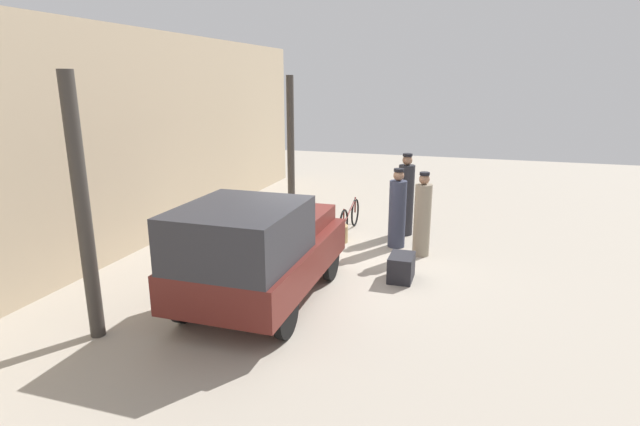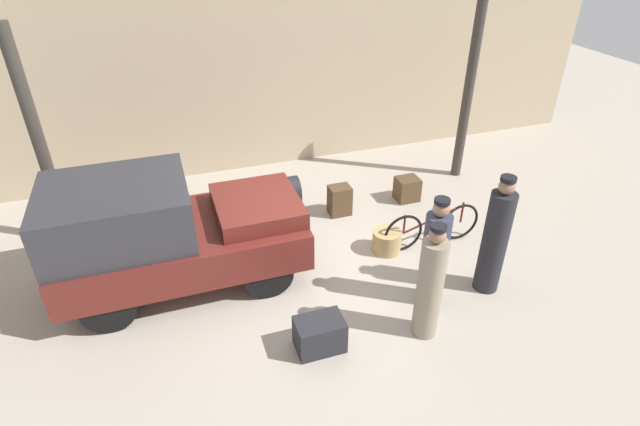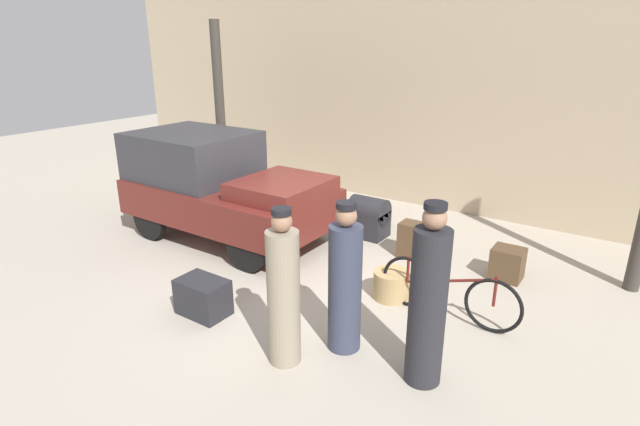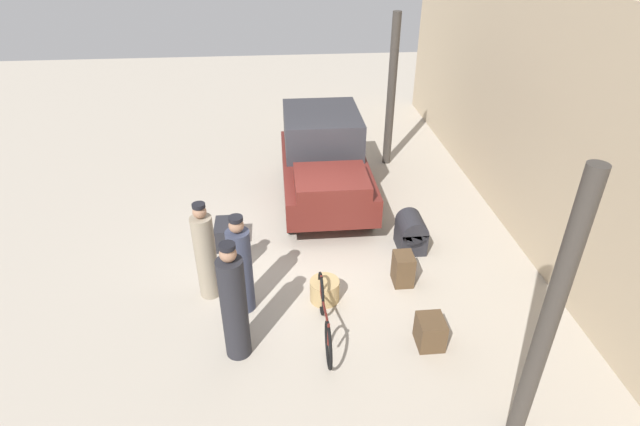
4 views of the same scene
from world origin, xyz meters
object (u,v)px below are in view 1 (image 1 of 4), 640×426
object	(u,v)px
wicker_basket	(337,234)
conductor_in_dark_uniform	(397,211)
bicycle	(350,218)
trunk_barrel_dark	(239,237)
truck	(258,248)
porter_with_bicycle	(406,198)
suitcase_black_upright	(401,267)
suitcase_small_leather	(274,228)
suitcase_tan_flat	(294,214)
porter_standing_middle	(422,218)

from	to	relation	value
wicker_basket	conductor_in_dark_uniform	world-z (taller)	conductor_in_dark_uniform
bicycle	trunk_barrel_dark	size ratio (longest dim) A/B	2.51
truck	wicker_basket	world-z (taller)	truck
wicker_basket	porter_with_bicycle	bearing A→B (deg)	-52.73
porter_with_bicycle	conductor_in_dark_uniform	world-z (taller)	porter_with_bicycle
truck	conductor_in_dark_uniform	bearing A→B (deg)	-24.91
truck	wicker_basket	distance (m)	3.53
truck	suitcase_black_upright	xyz separation A→B (m)	(1.68, -2.01, -0.71)
trunk_barrel_dark	suitcase_small_leather	xyz separation A→B (m)	(0.99, -0.38, -0.07)
bicycle	suitcase_small_leather	distance (m)	1.82
truck	wicker_basket	xyz separation A→B (m)	(3.43, -0.33, -0.75)
wicker_basket	suitcase_tan_flat	world-z (taller)	suitcase_tan_flat
conductor_in_dark_uniform	suitcase_black_upright	distance (m)	1.93
trunk_barrel_dark	wicker_basket	bearing A→B (deg)	-52.96
conductor_in_dark_uniform	trunk_barrel_dark	distance (m)	3.37
truck	suitcase_tan_flat	xyz separation A→B (m)	(4.54, 1.10, -0.71)
porter_with_bicycle	suitcase_small_leather	distance (m)	3.07
suitcase_black_upright	trunk_barrel_dark	bearing A→B (deg)	82.83
bicycle	conductor_in_dark_uniform	size ratio (longest dim) A/B	1.04
bicycle	conductor_in_dark_uniform	distance (m)	1.48
suitcase_small_leather	bicycle	bearing A→B (deg)	-52.21
truck	suitcase_black_upright	distance (m)	2.71
suitcase_small_leather	suitcase_black_upright	bearing A→B (deg)	-115.09
porter_standing_middle	suitcase_tan_flat	xyz separation A→B (m)	(1.43, 3.29, -0.56)
porter_with_bicycle	suitcase_black_upright	xyz separation A→B (m)	(-2.76, -0.34, -0.64)
truck	wicker_basket	bearing A→B (deg)	-5.42
wicker_basket	suitcase_small_leather	size ratio (longest dim) A/B	0.85
porter_with_bicycle	suitcase_tan_flat	world-z (taller)	porter_with_bicycle
suitcase_small_leather	suitcase_black_upright	distance (m)	3.36
conductor_in_dark_uniform	porter_standing_middle	world-z (taller)	porter_standing_middle
porter_with_bicycle	suitcase_small_leather	size ratio (longest dim) A/B	3.36
bicycle	trunk_barrel_dark	distance (m)	2.79
truck	suitcase_small_leather	xyz separation A→B (m)	(3.11, 1.04, -0.66)
suitcase_tan_flat	suitcase_black_upright	bearing A→B (deg)	-132.58
bicycle	conductor_in_dark_uniform	xyz separation A→B (m)	(-0.73, -1.22, 0.43)
porter_standing_middle	suitcase_small_leather	distance (m)	3.27
wicker_basket	porter_standing_middle	world-z (taller)	porter_standing_middle
conductor_in_dark_uniform	suitcase_black_upright	world-z (taller)	conductor_in_dark_uniform
suitcase_small_leather	porter_with_bicycle	bearing A→B (deg)	-63.59
bicycle	porter_standing_middle	distance (m)	2.15
wicker_basket	suitcase_small_leather	distance (m)	1.40
wicker_basket	porter_standing_middle	bearing A→B (deg)	-99.72
bicycle	wicker_basket	xyz separation A→B (m)	(-0.79, 0.08, -0.16)
trunk_barrel_dark	suitcase_black_upright	xyz separation A→B (m)	(-0.43, -3.43, -0.12)
suitcase_tan_flat	trunk_barrel_dark	distance (m)	2.45
wicker_basket	suitcase_black_upright	world-z (taller)	suitcase_black_upright
porter_with_bicycle	porter_standing_middle	distance (m)	1.44
suitcase_black_upright	bicycle	bearing A→B (deg)	32.24
suitcase_black_upright	conductor_in_dark_uniform	bearing A→B (deg)	11.92
porter_with_bicycle	conductor_in_dark_uniform	distance (m)	0.95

